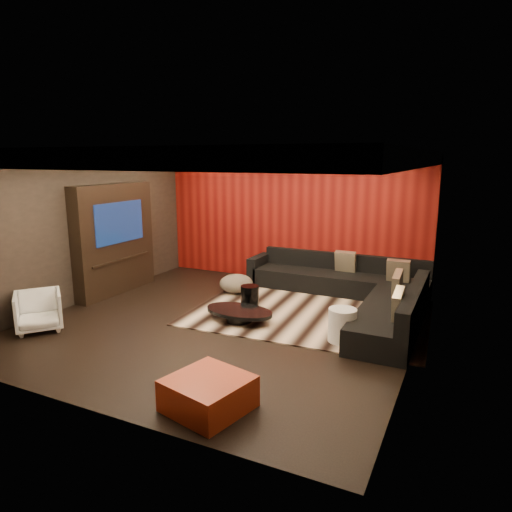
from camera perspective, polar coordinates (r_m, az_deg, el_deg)
The scene contains 26 objects.
floor at distance 7.73m, azimuth -3.97°, elevation -8.35°, with size 6.00×6.00×0.02m, color black.
ceiling at distance 7.24m, azimuth -4.31°, elevation 13.03°, with size 6.00×6.00×0.02m, color silver.
wall_back at distance 10.05m, azimuth 4.42°, elevation 4.73°, with size 6.00×0.02×2.80m, color black.
wall_left at distance 9.21m, azimuth -20.65°, elevation 3.30°, with size 0.02×6.00×2.80m, color black.
wall_right at distance 6.44m, azimuth 19.81°, elevation -0.17°, with size 0.02×6.00×2.80m, color black.
red_feature_wall at distance 10.02m, azimuth 4.33°, elevation 4.70°, with size 5.98×0.05×2.78m, color #6B0C0A.
soffit_back at distance 9.68m, azimuth 3.86°, elevation 12.11°, with size 6.00×0.60×0.22m, color silver.
soffit_front at distance 5.08m, azimuth -19.92°, elevation 11.38°, with size 6.00×0.60×0.22m, color silver.
soffit_left at distance 8.90m, azimuth -19.87°, elevation 11.42°, with size 0.60×4.80×0.22m, color silver.
soffit_right at distance 6.35m, azimuth 17.83°, elevation 11.54°, with size 0.60×4.80×0.22m, color silver.
cove_back at distance 9.37m, azimuth 3.06°, elevation 11.56°, with size 4.80×0.08×0.04m, color #FFD899.
cove_front at distance 5.33m, azimuth -17.22°, elevation 10.59°, with size 4.80×0.08×0.04m, color #FFD899.
cove_left at distance 8.66m, azimuth -18.21°, elevation 10.94°, with size 0.08×4.80×0.04m, color #FFD899.
cove_right at distance 6.41m, azimuth 14.72°, elevation 10.91°, with size 0.08×4.80×0.04m, color #FFD899.
tv_surround at distance 9.57m, azimuth -17.28°, elevation 2.01°, with size 0.30×2.00×2.20m, color black.
tv_screen at distance 9.41m, azimuth -16.69°, elevation 4.05°, with size 0.04×1.30×0.80m, color black.
tv_shelf at distance 9.54m, azimuth -16.42°, elevation -0.42°, with size 0.04×1.60×0.04m, color black.
rug at distance 8.20m, azimuth 6.74°, elevation -7.04°, with size 4.00×3.00×0.02m, color beige.
coffee_table at distance 7.69m, azimuth -2.12°, elevation -7.41°, with size 1.20×1.20×0.20m, color black.
drum_stool at distance 8.38m, azimuth -0.79°, elevation -5.05°, with size 0.33×0.33×0.39m, color black.
striped_pouf at distance 9.26m, azimuth -2.49°, elevation -3.45°, with size 0.67×0.67×0.37m, color #B4A58C.
white_side_table at distance 6.96m, azimuth 10.72°, elevation -8.56°, with size 0.42×0.42×0.52m, color silver.
orange_ottoman at distance 5.22m, azimuth -5.98°, elevation -16.72°, with size 0.80×0.80×0.36m, color #AC2516.
armchair at distance 8.07m, azimuth -25.54°, elevation -6.22°, with size 0.67×0.69×0.63m, color white.
sectional_sofa at distance 8.71m, azimuth 12.24°, elevation -4.35°, with size 3.65×3.50×0.75m.
throw_pillows at distance 8.34m, azimuth 15.55°, elevation -2.70°, with size 1.69×2.79×0.50m.
Camera 1 is at (3.60, -6.28, 2.70)m, focal length 32.00 mm.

